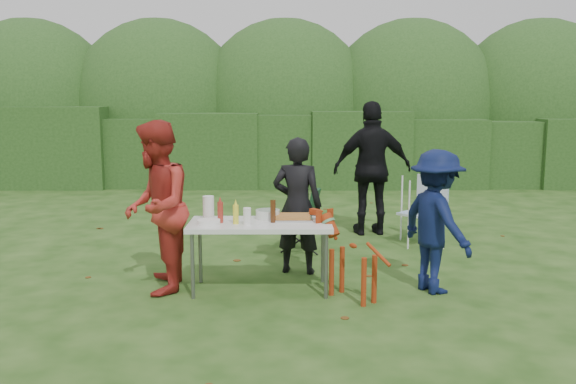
{
  "coord_description": "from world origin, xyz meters",
  "views": [
    {
      "loc": [
        0.02,
        -6.0,
        2.06
      ],
      "look_at": [
        0.05,
        0.68,
        1.0
      ],
      "focal_mm": 38.0,
      "sensor_mm": 36.0,
      "label": 1
    }
  ],
  "objects_px": {
    "person_red_jacket": "(156,207)",
    "camping_chair": "(299,220)",
    "folding_table": "(260,227)",
    "person_black_puffy": "(372,168)",
    "person_cook": "(297,206)",
    "paper_towel_roll": "(208,208)",
    "beer_bottle": "(273,211)",
    "child": "(436,222)",
    "ketchup_bottle": "(220,212)",
    "lawn_chair": "(422,211)",
    "dog": "(353,259)",
    "mustard_bottle": "(236,214)"
  },
  "relations": [
    {
      "from": "person_cook",
      "to": "lawn_chair",
      "type": "bearing_deg",
      "value": -130.86
    },
    {
      "from": "dog",
      "to": "person_cook",
      "type": "bearing_deg",
      "value": -11.24
    },
    {
      "from": "folding_table",
      "to": "dog",
      "type": "relative_size",
      "value": 1.68
    },
    {
      "from": "child",
      "to": "camping_chair",
      "type": "relative_size",
      "value": 1.8
    },
    {
      "from": "person_cook",
      "to": "beer_bottle",
      "type": "height_order",
      "value": "person_cook"
    },
    {
      "from": "person_cook",
      "to": "ketchup_bottle",
      "type": "bearing_deg",
      "value": 51.38
    },
    {
      "from": "ketchup_bottle",
      "to": "beer_bottle",
      "type": "relative_size",
      "value": 0.92
    },
    {
      "from": "dog",
      "to": "lawn_chair",
      "type": "xyz_separation_m",
      "value": [
        1.22,
        2.32,
        0.06
      ]
    },
    {
      "from": "person_red_jacket",
      "to": "camping_chair",
      "type": "relative_size",
      "value": 2.16
    },
    {
      "from": "folding_table",
      "to": "dog",
      "type": "xyz_separation_m",
      "value": [
        0.95,
        -0.29,
        -0.26
      ]
    },
    {
      "from": "folding_table",
      "to": "person_cook",
      "type": "relative_size",
      "value": 0.94
    },
    {
      "from": "person_cook",
      "to": "person_red_jacket",
      "type": "bearing_deg",
      "value": 36.31
    },
    {
      "from": "child",
      "to": "camping_chair",
      "type": "bearing_deg",
      "value": 12.91
    },
    {
      "from": "person_black_puffy",
      "to": "person_red_jacket",
      "type": "bearing_deg",
      "value": 39.38
    },
    {
      "from": "camping_chair",
      "to": "lawn_chair",
      "type": "relative_size",
      "value": 0.87
    },
    {
      "from": "person_red_jacket",
      "to": "mustard_bottle",
      "type": "height_order",
      "value": "person_red_jacket"
    },
    {
      "from": "child",
      "to": "paper_towel_roll",
      "type": "height_order",
      "value": "child"
    },
    {
      "from": "person_red_jacket",
      "to": "beer_bottle",
      "type": "height_order",
      "value": "person_red_jacket"
    },
    {
      "from": "person_cook",
      "to": "lawn_chair",
      "type": "relative_size",
      "value": 1.66
    },
    {
      "from": "person_red_jacket",
      "to": "camping_chair",
      "type": "bearing_deg",
      "value": 132.34
    },
    {
      "from": "person_cook",
      "to": "person_black_puffy",
      "type": "bearing_deg",
      "value": -108.24
    },
    {
      "from": "paper_towel_roll",
      "to": "lawn_chair",
      "type": "bearing_deg",
      "value": 34.94
    },
    {
      "from": "person_black_puffy",
      "to": "beer_bottle",
      "type": "distance_m",
      "value": 3.04
    },
    {
      "from": "folding_table",
      "to": "person_black_puffy",
      "type": "height_order",
      "value": "person_black_puffy"
    },
    {
      "from": "folding_table",
      "to": "paper_towel_roll",
      "type": "bearing_deg",
      "value": 167.6
    },
    {
      "from": "camping_chair",
      "to": "paper_towel_roll",
      "type": "bearing_deg",
      "value": 72.44
    },
    {
      "from": "paper_towel_roll",
      "to": "mustard_bottle",
      "type": "bearing_deg",
      "value": -32.52
    },
    {
      "from": "lawn_chair",
      "to": "camping_chair",
      "type": "bearing_deg",
      "value": -33.56
    },
    {
      "from": "person_black_puffy",
      "to": "dog",
      "type": "relative_size",
      "value": 2.22
    },
    {
      "from": "mustard_bottle",
      "to": "person_black_puffy",
      "type": "bearing_deg",
      "value": 56.77
    },
    {
      "from": "child",
      "to": "ketchup_bottle",
      "type": "xyz_separation_m",
      "value": [
        -2.26,
        0.02,
        0.09
      ]
    },
    {
      "from": "camping_chair",
      "to": "person_cook",
      "type": "bearing_deg",
      "value": 102.46
    },
    {
      "from": "beer_bottle",
      "to": "paper_towel_roll",
      "type": "height_order",
      "value": "paper_towel_roll"
    },
    {
      "from": "ketchup_bottle",
      "to": "person_black_puffy",
      "type": "bearing_deg",
      "value": 53.85
    },
    {
      "from": "person_red_jacket",
      "to": "lawn_chair",
      "type": "bearing_deg",
      "value": 115.96
    },
    {
      "from": "child",
      "to": "dog",
      "type": "xyz_separation_m",
      "value": [
        -0.9,
        -0.25,
        -0.33
      ]
    },
    {
      "from": "person_red_jacket",
      "to": "dog",
      "type": "height_order",
      "value": "person_red_jacket"
    },
    {
      "from": "lawn_chair",
      "to": "paper_towel_roll",
      "type": "height_order",
      "value": "paper_towel_roll"
    },
    {
      "from": "dog",
      "to": "child",
      "type": "bearing_deg",
      "value": -115.03
    },
    {
      "from": "person_cook",
      "to": "beer_bottle",
      "type": "relative_size",
      "value": 6.64
    },
    {
      "from": "folding_table",
      "to": "mustard_bottle",
      "type": "distance_m",
      "value": 0.3
    },
    {
      "from": "lawn_chair",
      "to": "paper_towel_roll",
      "type": "distance_m",
      "value": 3.35
    },
    {
      "from": "person_red_jacket",
      "to": "camping_chair",
      "type": "distance_m",
      "value": 2.36
    },
    {
      "from": "beer_bottle",
      "to": "folding_table",
      "type": "bearing_deg",
      "value": 177.59
    },
    {
      "from": "person_cook",
      "to": "ketchup_bottle",
      "type": "height_order",
      "value": "person_cook"
    },
    {
      "from": "person_black_puffy",
      "to": "beer_bottle",
      "type": "relative_size",
      "value": 8.27
    },
    {
      "from": "lawn_chair",
      "to": "paper_towel_roll",
      "type": "relative_size",
      "value": 3.69
    },
    {
      "from": "person_black_puffy",
      "to": "lawn_chair",
      "type": "xyz_separation_m",
      "value": [
        0.61,
        -0.65,
        -0.51
      ]
    },
    {
      "from": "mustard_bottle",
      "to": "ketchup_bottle",
      "type": "xyz_separation_m",
      "value": [
        -0.17,
        0.06,
        0.01
      ]
    },
    {
      "from": "folding_table",
      "to": "child",
      "type": "relative_size",
      "value": 0.99
    }
  ]
}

